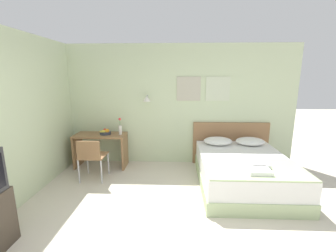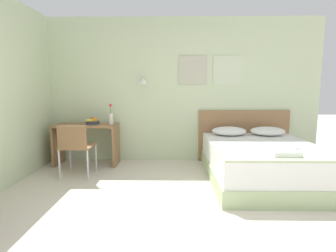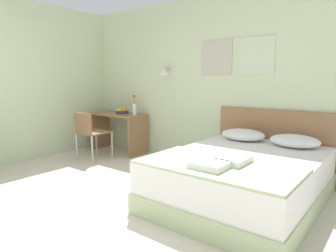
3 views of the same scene
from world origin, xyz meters
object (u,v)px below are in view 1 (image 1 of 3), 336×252
desk (101,144)px  desk_chair (91,155)px  pillow_left (218,141)px  headboard (230,143)px  flower_vase (120,128)px  fruit_bowl (105,132)px  throw_blanket (255,169)px  folded_towel_mid_bed (259,171)px  folded_towel_near_foot (258,163)px  bed (243,171)px  pillow_right (250,141)px

desk → desk_chair: desk_chair is taller
pillow_left → headboard: bearing=42.8°
headboard → flower_vase: bearing=-173.2°
desk → flower_vase: size_ratio=2.99×
desk_chair → fruit_bowl: (0.06, 0.71, 0.27)m
desk → throw_blanket: bearing=-25.5°
pillow_left → desk_chair: 2.57m
throw_blanket → flower_vase: bearing=150.6°
folded_towel_mid_bed → flower_vase: 2.87m
flower_vase → folded_towel_mid_bed: bearing=-31.9°
pillow_left → desk_chair: size_ratio=0.73×
folded_towel_near_foot → folded_towel_mid_bed: bearing=-108.1°
desk → desk_chair: size_ratio=1.33×
bed → throw_blanket: size_ratio=1.36×
headboard → desk_chair: headboard is taller
bed → headboard: headboard is taller
pillow_right → flower_vase: (-2.77, 0.02, 0.25)m
pillow_left → desk: desk is taller
fruit_bowl → folded_towel_near_foot: bearing=-23.4°
headboard → bed: bearing=-90.0°
pillow_right → fruit_bowl: 3.10m
folded_towel_near_foot → pillow_right: bearing=78.4°
throw_blanket → folded_towel_near_foot: bearing=57.4°
folded_towel_mid_bed → desk: (-2.88, 1.51, -0.09)m
pillow_left → throw_blanket: size_ratio=0.39×
desk_chair → flower_vase: bearing=61.1°
bed → folded_towel_mid_bed: size_ratio=6.32×
folded_towel_mid_bed → fruit_bowl: size_ratio=1.37×
bed → folded_towel_mid_bed: 0.81m
desk_chair → folded_towel_near_foot: bearing=-10.1°
throw_blanket → folded_towel_near_foot: size_ratio=4.43×
desk → flower_vase: flower_vase is taller
pillow_right → throw_blanket: 1.39m
headboard → throw_blanket: bearing=-90.0°
headboard → pillow_right: bearing=-42.8°
headboard → folded_towel_mid_bed: 1.81m
bed → desk: size_ratio=1.88×
throw_blanket → folded_towel_mid_bed: (-0.00, -0.14, 0.04)m
bed → fruit_bowl: fruit_bowl is taller
pillow_right → folded_towel_near_foot: 1.23m
headboard → pillow_right: size_ratio=2.82×
desk → headboard: bearing=5.7°
bed → flower_vase: (-2.43, 0.77, 0.60)m
pillow_left → folded_towel_near_foot: 1.28m
pillow_right → fruit_bowl: (-3.10, 0.03, 0.16)m
pillow_left → fruit_bowl: fruit_bowl is taller
headboard → fruit_bowl: 2.79m
folded_towel_mid_bed → fruit_bowl: (-2.76, 1.52, 0.18)m
headboard → flower_vase: 2.48m
pillow_left → throw_blanket: (0.34, -1.34, -0.06)m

